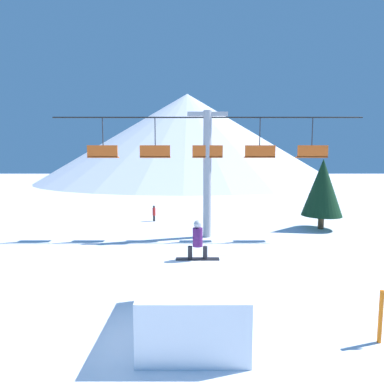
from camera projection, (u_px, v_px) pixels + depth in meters
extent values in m
plane|color=white|center=(145.00, 342.00, 7.64)|extent=(220.00, 220.00, 0.00)
cone|color=silver|center=(187.00, 138.00, 73.76)|extent=(68.84, 68.84, 21.09)
cube|color=white|center=(192.00, 301.00, 8.28)|extent=(2.61, 3.52, 1.51)
cube|color=silver|center=(192.00, 256.00, 9.91)|extent=(2.61, 0.10, 0.06)
cube|color=black|center=(197.00, 259.00, 9.48)|extent=(1.37, 0.26, 0.03)
cylinder|color=black|center=(189.00, 252.00, 9.46)|extent=(0.14, 0.14, 0.40)
cylinder|color=black|center=(205.00, 252.00, 9.46)|extent=(0.14, 0.14, 0.40)
cylinder|color=#471956|center=(197.00, 237.00, 9.41)|extent=(0.31, 0.31, 0.59)
sphere|color=#B2B2B7|center=(197.00, 224.00, 9.37)|extent=(0.25, 0.25, 0.25)
cylinder|color=#9E9EA3|center=(207.00, 175.00, 18.07)|extent=(0.50, 0.50, 7.62)
cube|color=#9E9EA3|center=(207.00, 114.00, 17.71)|extent=(2.40, 0.24, 0.24)
cylinder|color=black|center=(207.00, 117.00, 17.73)|extent=(18.39, 0.08, 0.08)
cylinder|color=#28282D|center=(102.00, 137.00, 17.84)|extent=(0.06, 0.06, 2.35)
cube|color=#E05619|center=(103.00, 157.00, 17.95)|extent=(1.80, 0.44, 0.08)
cube|color=#E05619|center=(102.00, 151.00, 17.74)|extent=(1.80, 0.08, 0.70)
cylinder|color=#28282D|center=(155.00, 137.00, 17.84)|extent=(0.06, 0.06, 2.35)
cube|color=#E05619|center=(155.00, 157.00, 17.96)|extent=(1.80, 0.44, 0.08)
cube|color=#E05619|center=(154.00, 151.00, 17.75)|extent=(1.80, 0.08, 0.70)
cylinder|color=#28282D|center=(207.00, 137.00, 17.85)|extent=(0.06, 0.06, 2.35)
cube|color=#E05619|center=(207.00, 157.00, 17.97)|extent=(1.80, 0.44, 0.08)
cube|color=#E05619|center=(207.00, 151.00, 17.75)|extent=(1.80, 0.08, 0.70)
cylinder|color=#28282D|center=(259.00, 137.00, 17.86)|extent=(0.06, 0.06, 2.35)
cube|color=#E05619|center=(259.00, 157.00, 17.97)|extent=(1.80, 0.44, 0.08)
cube|color=#E05619|center=(260.00, 151.00, 17.76)|extent=(1.80, 0.08, 0.70)
cylinder|color=#28282D|center=(311.00, 137.00, 17.86)|extent=(0.06, 0.06, 2.35)
cube|color=#E05619|center=(311.00, 157.00, 17.98)|extent=(1.80, 0.44, 0.08)
cube|color=#E05619|center=(312.00, 151.00, 17.76)|extent=(1.80, 0.08, 0.70)
cylinder|color=#4C3823|center=(320.00, 222.00, 20.59)|extent=(0.39, 0.39, 0.92)
cone|color=black|center=(322.00, 187.00, 20.35)|extent=(2.65, 2.65, 3.89)
cylinder|color=orange|center=(380.00, 316.00, 7.58)|extent=(0.10, 0.10, 1.38)
cylinder|color=black|center=(154.00, 218.00, 23.25)|extent=(0.17, 0.17, 0.45)
cylinder|color=red|center=(153.00, 212.00, 23.20)|extent=(0.24, 0.24, 0.60)
sphere|color=#232328|center=(153.00, 207.00, 23.16)|extent=(0.18, 0.18, 0.18)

